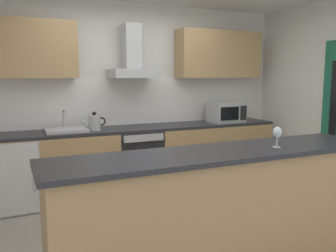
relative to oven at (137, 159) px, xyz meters
name	(u,v)px	position (x,y,z in m)	size (l,w,h in m)	color
ground	(181,232)	(-0.01, -1.38, -0.47)	(5.78, 4.45, 0.02)	gray
wall_back	(126,96)	(-0.01, 0.41, 0.84)	(5.78, 0.12, 2.60)	white
backsplash_tile	(128,101)	(-0.01, 0.33, 0.77)	(4.07, 0.02, 0.66)	white
counter_back	(136,160)	(-0.01, 0.03, -0.01)	(4.21, 0.60, 0.90)	tan
counter_island	(222,207)	(0.02, -2.08, 0.04)	(2.93, 0.64, 0.98)	tan
upper_cabinets	(131,52)	(-0.01, 0.18, 1.45)	(4.15, 0.32, 0.70)	tan
oven	(137,159)	(0.00, 0.00, 0.00)	(0.60, 0.62, 0.80)	slate
refrigerator	(13,175)	(-1.56, 0.00, -0.03)	(0.58, 0.60, 0.85)	white
microwave	(226,112)	(1.41, -0.03, 0.59)	(0.50, 0.38, 0.30)	#B7BABC
sink	(66,129)	(-0.92, 0.01, 0.47)	(0.50, 0.40, 0.26)	silver
kettle	(95,122)	(-0.57, -0.03, 0.55)	(0.29, 0.15, 0.24)	#B7BABC
range_hood	(133,61)	(0.00, 0.13, 1.33)	(0.62, 0.45, 0.72)	#B7BABC
wine_glass	(277,133)	(0.50, -2.17, 0.65)	(0.08, 0.08, 0.18)	silver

